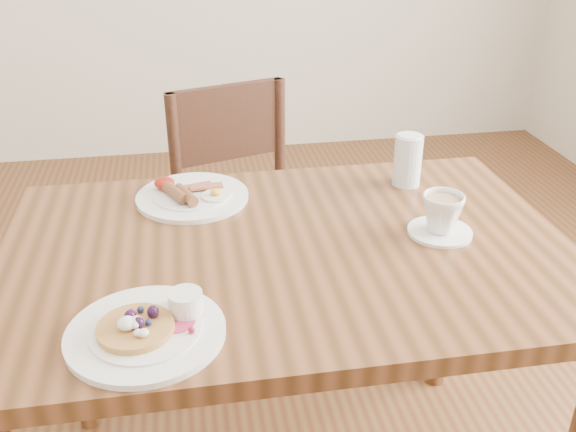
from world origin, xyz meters
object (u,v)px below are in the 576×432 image
Objects in this scene: chair_far at (247,216)px; breakfast_plate at (191,195)px; teacup_saucer at (442,216)px; water_glass at (408,160)px; pancake_plate at (148,328)px; dining_table at (288,285)px.

chair_far is 0.50m from breakfast_plate.
chair_far is 6.29× the size of teacup_saucer.
teacup_saucer is 1.08× the size of water_glass.
pancake_plate is 0.52m from breakfast_plate.
dining_table is 1.36× the size of chair_far.
dining_table is 0.34m from breakfast_plate.
chair_far is (-0.02, 0.65, -0.16)m from dining_table.
water_glass is (0.63, 0.51, 0.05)m from pancake_plate.
chair_far is at bearing 118.80° from teacup_saucer.
dining_table is at bearing 179.32° from teacup_saucer.
breakfast_plate is 0.59m from teacup_saucer.
dining_table is 0.67m from chair_far.
dining_table is at bearing -143.57° from water_glass.
water_glass reaches higher than breakfast_plate.
pancake_plate is at bearing -140.83° from water_glass.
dining_table is 4.44× the size of pancake_plate.
dining_table is at bearing 74.83° from chair_far.
water_glass is (0.54, -0.00, 0.05)m from breakfast_plate.
chair_far is 6.80× the size of water_glass.
breakfast_plate reaches higher than dining_table.
breakfast_plate is 0.54m from water_glass.
chair_far is 3.26× the size of breakfast_plate.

